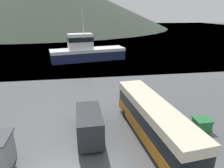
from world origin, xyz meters
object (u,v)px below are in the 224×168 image
object	(u,v)px
storage_bin	(202,124)
fishing_boat	(86,51)
delivery_van	(89,122)
tour_bus	(153,120)

from	to	relation	value
storage_bin	fishing_boat	bearing A→B (deg)	107.47
delivery_van	storage_bin	bearing A→B (deg)	-4.86
tour_bus	delivery_van	world-z (taller)	tour_bus
tour_bus	fishing_boat	distance (m)	31.80
delivery_van	storage_bin	size ratio (longest dim) A/B	4.29
tour_bus	fishing_boat	xyz separation A→B (m)	(-4.58, 31.47, 0.30)
tour_bus	storage_bin	distance (m)	5.32
fishing_boat	storage_bin	distance (m)	32.30
tour_bus	delivery_van	size ratio (longest dim) A/B	1.90
tour_bus	fishing_boat	world-z (taller)	fishing_boat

